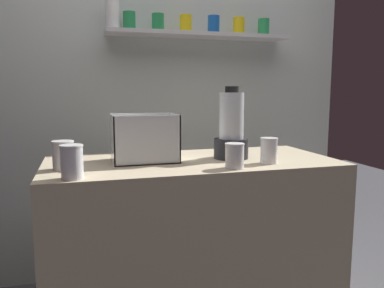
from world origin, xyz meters
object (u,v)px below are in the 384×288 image
object	(u,v)px
juice_cup_beet_far_left	(63,157)
juice_cup_beet_middle	(234,157)
blender_pitcher	(231,130)
carrot_display_bin	(143,147)
juice_cup_pomegranate_right	(269,152)
juice_cup_mango_left	(72,163)

from	to	relation	value
juice_cup_beet_far_left	juice_cup_beet_middle	distance (m)	0.74
blender_pitcher	carrot_display_bin	bearing A→B (deg)	174.70
juice_cup_beet_middle	juice_cup_pomegranate_right	distance (m)	0.21
carrot_display_bin	blender_pitcher	xyz separation A→B (m)	(0.44, -0.04, 0.07)
carrot_display_bin	juice_cup_beet_far_left	bearing A→B (deg)	-163.65
blender_pitcher	juice_cup_mango_left	bearing A→B (deg)	-160.91
carrot_display_bin	juice_cup_pomegranate_right	bearing A→B (deg)	-21.25
blender_pitcher	juice_cup_beet_far_left	bearing A→B (deg)	-175.27
juice_cup_mango_left	juice_cup_pomegranate_right	world-z (taller)	juice_cup_mango_left
carrot_display_bin	blender_pitcher	distance (m)	0.44
blender_pitcher	juice_cup_beet_middle	xyz separation A→B (m)	(-0.08, -0.24, -0.09)
carrot_display_bin	juice_cup_beet_middle	xyz separation A→B (m)	(0.36, -0.28, -0.02)
blender_pitcher	juice_cup_mango_left	xyz separation A→B (m)	(-0.76, -0.26, -0.08)
blender_pitcher	juice_cup_beet_far_left	xyz separation A→B (m)	(-0.80, -0.07, -0.09)
blender_pitcher	juice_cup_beet_middle	world-z (taller)	blender_pitcher
carrot_display_bin	juice_cup_beet_middle	bearing A→B (deg)	-38.54
juice_cup_beet_far_left	juice_cup_beet_middle	xyz separation A→B (m)	(0.72, -0.18, -0.00)
juice_cup_beet_far_left	juice_cup_mango_left	size ratio (longest dim) A/B	0.94
juice_cup_beet_far_left	juice_cup_mango_left	bearing A→B (deg)	-78.51
juice_cup_pomegranate_right	juice_cup_beet_far_left	bearing A→B (deg)	173.18
carrot_display_bin	juice_cup_mango_left	world-z (taller)	carrot_display_bin
juice_cup_beet_far_left	carrot_display_bin	bearing A→B (deg)	16.35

